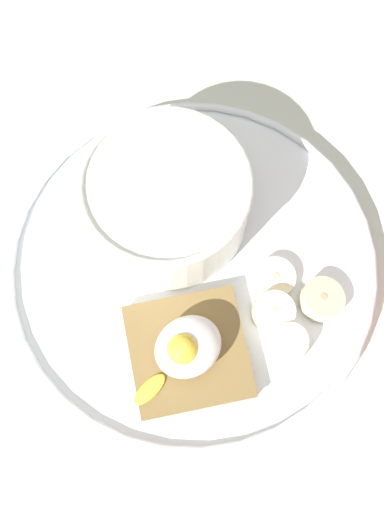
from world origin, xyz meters
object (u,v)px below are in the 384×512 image
Objects in this scene: banana_slice_back at (290,342)px; banana_slice_front at (274,312)px; oatmeal_bowl at (166,199)px; banana_slice_left at (322,299)px; poached_egg at (186,348)px; banana_slice_right at (275,278)px; toast_slice at (188,352)px.

banana_slice_front is at bearing -100.07° from banana_slice_back.
oatmeal_bowl is at bearing -82.51° from banana_slice_front.
banana_slice_left is 1.21× the size of banana_slice_back.
banana_slice_front and banana_slice_left have the same top height.
banana_slice_right is at bearing -175.64° from poached_egg.
banana_slice_front is (-1.48, 11.24, -2.20)cm from oatmeal_bowl.
banana_slice_front is 1.15× the size of banana_slice_back.
toast_slice is at bearing 4.28° from banana_slice_right.
banana_slice_right is (1.65, -3.46, -0.30)cm from banana_slice_left.
poached_egg is 7.83cm from banana_slice_back.
banana_slice_right is (-3.31, 9.19, -2.52)cm from oatmeal_bowl.
banana_slice_back is at bearing 79.93° from banana_slice_front.
poached_egg reaches higher than banana_slice_right.
oatmeal_bowl is at bearing -119.18° from poached_egg.
toast_slice is at bearing -11.58° from banana_slice_front.
banana_slice_left is at bearing 111.42° from oatmeal_bowl.
banana_slice_front is (-6.83, 1.40, 0.11)cm from toast_slice.
toast_slice is 1.94cm from poached_egg.
banana_slice_left is (-10.47, 2.78, -1.85)cm from poached_egg.
poached_egg is at bearing -30.53° from banana_slice_back.
oatmeal_bowl is 11.54cm from banana_slice_front.
banana_slice_right is at bearing -131.82° from banana_slice_front.
toast_slice is 8.69cm from banana_slice_right.
toast_slice is 7.48cm from banana_slice_back.
banana_slice_front is (-6.99, 1.37, -1.83)cm from poached_egg.
poached_egg is 2.21× the size of banana_slice_back.
toast_slice is at bearing -31.30° from banana_slice_back.
poached_egg is at bearing 60.82° from oatmeal_bowl.
poached_egg reaches higher than toast_slice.
banana_slice_front is at bearing 48.18° from banana_slice_right.
banana_slice_front is 1.09× the size of banana_slice_right.
banana_slice_right is at bearing -175.72° from toast_slice.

